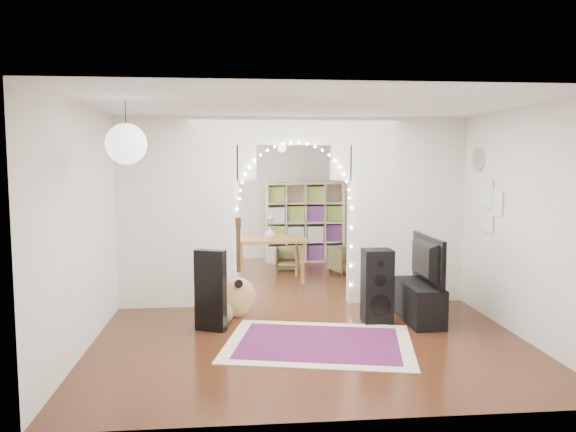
{
  "coord_description": "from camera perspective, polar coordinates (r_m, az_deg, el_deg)",
  "views": [
    {
      "loc": [
        -0.86,
        -8.02,
        2.11
      ],
      "look_at": [
        -0.06,
        0.3,
        1.25
      ],
      "focal_mm": 35.0,
      "sensor_mm": 36.0,
      "label": 1
    }
  ],
  "objects": [
    {
      "name": "media_console",
      "position": [
        7.57,
        13.16,
        -8.52
      ],
      "size": [
        0.41,
        1.0,
        0.5
      ],
      "primitive_type": "cube",
      "rotation": [
        0.0,
        0.0,
        0.01
      ],
      "color": "black",
      "rests_on": "floor"
    },
    {
      "name": "wall_back",
      "position": [
        11.83,
        -1.33,
        2.17
      ],
      "size": [
        5.0,
        0.02,
        2.7
      ],
      "primitive_type": "cube",
      "color": "silver",
      "rests_on": "floor"
    },
    {
      "name": "paper_lantern",
      "position": [
        5.72,
        -16.11,
        7.04
      ],
      "size": [
        0.4,
        0.4,
        0.4
      ],
      "primitive_type": "sphere",
      "color": "white",
      "rests_on": "ceiling"
    },
    {
      "name": "wall_front",
      "position": [
        4.42,
        5.79,
        -4.04
      ],
      "size": [
        5.0,
        0.02,
        2.7
      ],
      "primitive_type": "cube",
      "color": "silver",
      "rests_on": "floor"
    },
    {
      "name": "tv",
      "position": [
        7.45,
        13.26,
        -4.35
      ],
      "size": [
        0.15,
        1.08,
        0.62
      ],
      "primitive_type": "imported",
      "rotation": [
        0.0,
        0.0,
        1.58
      ],
      "color": "black",
      "rests_on": "media_console"
    },
    {
      "name": "floor",
      "position": [
        8.34,
        0.6,
        -8.8
      ],
      "size": [
        7.5,
        7.5,
        0.0
      ],
      "primitive_type": "plane",
      "color": "black",
      "rests_on": "ground"
    },
    {
      "name": "ceiling",
      "position": [
        8.09,
        0.62,
        10.04
      ],
      "size": [
        5.0,
        7.5,
        0.02
      ],
      "primitive_type": "cube",
      "color": "white",
      "rests_on": "wall_back"
    },
    {
      "name": "area_rug",
      "position": [
        6.59,
        3.17,
        -12.75
      ],
      "size": [
        2.4,
        2.01,
        0.02
      ],
      "primitive_type": "cube",
      "rotation": [
        0.0,
        0.0,
        -0.22
      ],
      "color": "maroon",
      "rests_on": "floor"
    },
    {
      "name": "acoustic_guitar",
      "position": [
        7.49,
        -5.04,
        -6.61
      ],
      "size": [
        0.48,
        0.29,
        1.14
      ],
      "rotation": [
        0.0,
        0.0,
        0.31
      ],
      "color": "#BA864A",
      "rests_on": "floor"
    },
    {
      "name": "floor_speaker",
      "position": [
        7.37,
        9.05,
        -7.05
      ],
      "size": [
        0.37,
        0.33,
        0.95
      ],
      "rotation": [
        0.0,
        0.0,
        0.01
      ],
      "color": "black",
      "rests_on": "floor"
    },
    {
      "name": "window",
      "position": [
        9.97,
        -14.8,
        2.16
      ],
      "size": [
        0.04,
        1.2,
        1.4
      ],
      "primitive_type": "cube",
      "color": "white",
      "rests_on": "wall_left"
    },
    {
      "name": "wall_right",
      "position": [
        8.73,
        17.15,
        0.6
      ],
      "size": [
        0.02,
        7.5,
        2.7
      ],
      "primitive_type": "cube",
      "color": "silver",
      "rests_on": "floor"
    },
    {
      "name": "dining_chair_right",
      "position": [
        10.46,
        5.94,
        -4.41
      ],
      "size": [
        0.7,
        0.71,
        0.5
      ],
      "primitive_type": "imported",
      "rotation": [
        0.0,
        0.0,
        0.38
      ],
      "color": "#4D4726",
      "rests_on": "floor"
    },
    {
      "name": "ceiling_fan",
      "position": [
        10.06,
        -0.61,
        7.51
      ],
      "size": [
        1.1,
        1.1,
        0.3
      ],
      "primitive_type": null,
      "color": "gold",
      "rests_on": "ceiling"
    },
    {
      "name": "wall_clock",
      "position": [
        8.14,
        18.8,
        5.48
      ],
      "size": [
        0.03,
        0.31,
        0.31
      ],
      "primitive_type": "cylinder",
      "rotation": [
        0.0,
        1.57,
        0.0
      ],
      "color": "white",
      "rests_on": "wall_right"
    },
    {
      "name": "dining_table",
      "position": [
        9.64,
        -1.85,
        -2.67
      ],
      "size": [
        1.25,
        0.88,
        0.76
      ],
      "rotation": [
        0.0,
        0.0,
        0.06
      ],
      "color": "brown",
      "rests_on": "floor"
    },
    {
      "name": "divider_wall",
      "position": [
        8.1,
        0.61,
        1.01
      ],
      "size": [
        5.0,
        0.2,
        2.7
      ],
      "color": "silver",
      "rests_on": "floor"
    },
    {
      "name": "dining_chair_left",
      "position": [
        10.65,
        -0.0,
        -4.38
      ],
      "size": [
        0.52,
        0.53,
        0.44
      ],
      "primitive_type": "imported",
      "rotation": [
        0.0,
        0.0,
        -0.11
      ],
      "color": "#4D4726",
      "rests_on": "floor"
    },
    {
      "name": "fairy_lights",
      "position": [
        7.96,
        0.71,
        1.83
      ],
      "size": [
        1.64,
        0.04,
        1.6
      ],
      "primitive_type": null,
      "color": "#FFEABF",
      "rests_on": "divider_wall"
    },
    {
      "name": "flower_vase",
      "position": [
        9.62,
        -1.85,
        -1.67
      ],
      "size": [
        0.19,
        0.19,
        0.19
      ],
      "primitive_type": "imported",
      "rotation": [
        0.0,
        0.0,
        0.06
      ],
      "color": "white",
      "rests_on": "dining_table"
    },
    {
      "name": "bookcase",
      "position": [
        11.49,
        1.73,
        -0.62
      ],
      "size": [
        1.63,
        0.6,
        1.63
      ],
      "primitive_type": "cube",
      "rotation": [
        0.0,
        0.0,
        0.13
      ],
      "color": "#C6B08F",
      "rests_on": "floor"
    },
    {
      "name": "tabby_cat",
      "position": [
        7.32,
        -6.59,
        -9.67
      ],
      "size": [
        0.38,
        0.56,
        0.38
      ],
      "rotation": [
        0.0,
        0.0,
        -0.41
      ],
      "color": "brown",
      "rests_on": "floor"
    },
    {
      "name": "picture_frames",
      "position": [
        7.8,
        19.86,
        1.03
      ],
      "size": [
        0.02,
        0.5,
        0.7
      ],
      "primitive_type": null,
      "color": "white",
      "rests_on": "wall_right"
    },
    {
      "name": "wall_left",
      "position": [
        8.22,
        -16.99,
        0.3
      ],
      "size": [
        0.02,
        7.5,
        2.7
      ],
      "primitive_type": "cube",
      "color": "silver",
      "rests_on": "floor"
    },
    {
      "name": "guitar_case",
      "position": [
        6.98,
        -7.87,
        -7.51
      ],
      "size": [
        0.4,
        0.27,
        1.0
      ],
      "primitive_type": "cube",
      "rotation": [
        0.0,
        0.0,
        -0.41
      ],
      "color": "black",
      "rests_on": "floor"
    }
  ]
}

